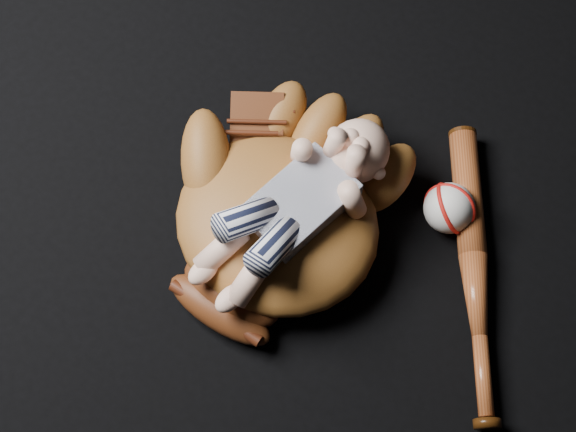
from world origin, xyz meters
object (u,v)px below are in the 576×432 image
(baseball_glove, at_px, (277,219))
(baseball, at_px, (449,208))
(baseball_bat, at_px, (474,272))
(newborn_baby, at_px, (286,212))

(baseball_glove, xyz_separation_m, baseball, (0.20, 0.19, -0.03))
(baseball_glove, bearing_deg, baseball_bat, 20.92)
(baseball_bat, bearing_deg, baseball_glove, -155.80)
(newborn_baby, xyz_separation_m, baseball, (0.18, 0.19, -0.08))
(newborn_baby, bearing_deg, baseball_glove, -173.25)
(newborn_baby, height_order, baseball_bat, newborn_baby)
(baseball_glove, height_order, newborn_baby, newborn_baby)
(baseball_glove, distance_m, baseball_bat, 0.31)
(baseball_glove, height_order, baseball, baseball_glove)
(newborn_baby, distance_m, baseball_bat, 0.31)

